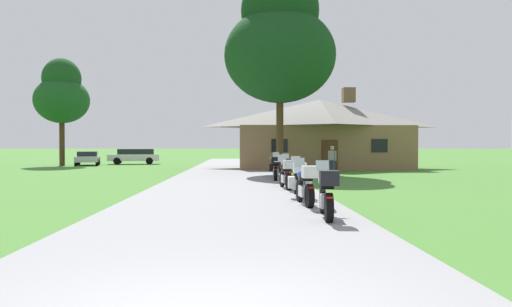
{
  "coord_description": "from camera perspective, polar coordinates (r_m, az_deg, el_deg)",
  "views": [
    {
      "loc": [
        0.31,
        -4.6,
        1.72
      ],
      "look_at": [
        1.21,
        22.0,
        1.29
      ],
      "focal_mm": 34.93,
      "sensor_mm": 36.0,
      "label": 1
    }
  ],
  "objects": [
    {
      "name": "tree_left_far",
      "position": [
        45.41,
        -21.36,
        6.36
      ],
      "size": [
        4.57,
        4.57,
        9.09
      ],
      "color": "#422D19",
      "rests_on": "ground"
    },
    {
      "name": "motorcycle_white_third_in_row",
      "position": [
        16.13,
        4.89,
        -3.04
      ],
      "size": [
        0.73,
        2.08,
        1.3
      ],
      "rotation": [
        0.0,
        0.0,
        -0.03
      ],
      "color": "black",
      "rests_on": "asphalt_driveway"
    },
    {
      "name": "asphalt_driveway",
      "position": [
        22.67,
        -2.71,
        -3.36
      ],
      "size": [
        6.4,
        80.0,
        0.06
      ],
      "primitive_type": "cube",
      "color": "gray",
      "rests_on": "ground"
    },
    {
      "name": "stone_lodge",
      "position": [
        38.09,
        7.33,
        2.36
      ],
      "size": [
        12.89,
        8.66,
        6.1
      ],
      "color": "brown",
      "rests_on": "ground"
    },
    {
      "name": "motorcycle_silver_nearest_to_camera",
      "position": [
        11.47,
        8.06,
        -4.6
      ],
      "size": [
        0.66,
        2.08,
        1.3
      ],
      "rotation": [
        0.0,
        0.0,
        -0.07
      ],
      "color": "black",
      "rests_on": "asphalt_driveway"
    },
    {
      "name": "bystander_gray_shirt_near_lodge",
      "position": [
        29.3,
        8.72,
        -0.6
      ],
      "size": [
        0.42,
        0.41,
        1.69
      ],
      "rotation": [
        0.0,
        0.0,
        5.52
      ],
      "color": "navy",
      "rests_on": "ground"
    },
    {
      "name": "motorcycle_black_fourth_in_row",
      "position": [
        19.04,
        3.45,
        -2.4
      ],
      "size": [
        0.67,
        2.08,
        1.3
      ],
      "rotation": [
        0.0,
        0.0,
        0.08
      ],
      "color": "black",
      "rests_on": "asphalt_driveway"
    },
    {
      "name": "ground_plane",
      "position": [
        24.67,
        -2.65,
        -3.08
      ],
      "size": [
        500.0,
        500.0,
        0.0
      ],
      "primitive_type": "plane",
      "color": "#42752D"
    },
    {
      "name": "tree_by_lodge_front",
      "position": [
        30.99,
        2.76,
        12.61
      ],
      "size": [
        6.77,
        6.77,
        12.44
      ],
      "color": "#422D19",
      "rests_on": "ground"
    },
    {
      "name": "motorcycle_green_sixth_in_row",
      "position": [
        23.99,
        2.28,
        -1.71
      ],
      "size": [
        0.66,
        2.08,
        1.3
      ],
      "rotation": [
        0.0,
        0.0,
        -0.08
      ],
      "color": "black",
      "rests_on": "asphalt_driveway"
    },
    {
      "name": "motorcycle_blue_second_in_row",
      "position": [
        13.91,
        5.68,
        -3.63
      ],
      "size": [
        0.66,
        2.08,
        1.3
      ],
      "rotation": [
        0.0,
        0.0,
        0.06
      ],
      "color": "black",
      "rests_on": "asphalt_driveway"
    },
    {
      "name": "parked_white_suv_far_left",
      "position": [
        47.1,
        -13.75,
        -0.25
      ],
      "size": [
        4.83,
        2.52,
        1.4
      ],
      "rotation": [
        0.0,
        0.0,
        1.72
      ],
      "color": "silver",
      "rests_on": "ground"
    },
    {
      "name": "parked_silver_sedan_far_left",
      "position": [
        45.46,
        -18.72,
        -0.48
      ],
      "size": [
        2.71,
        4.5,
        1.2
      ],
      "rotation": [
        0.0,
        0.0,
        0.22
      ],
      "color": "#ADAFB7",
      "rests_on": "ground"
    },
    {
      "name": "motorcycle_white_fifth_in_row",
      "position": [
        21.44,
        3.5,
        -2.03
      ],
      "size": [
        0.66,
        2.08,
        1.3
      ],
      "rotation": [
        0.0,
        0.0,
        -0.05
      ],
      "color": "black",
      "rests_on": "asphalt_driveway"
    },
    {
      "name": "motorcycle_silver_farthest_in_row",
      "position": [
        26.53,
        2.33,
        -1.48
      ],
      "size": [
        0.8,
        2.08,
        1.3
      ],
      "rotation": [
        0.0,
        0.0,
        -0.07
      ],
      "color": "black",
      "rests_on": "asphalt_driveway"
    }
  ]
}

